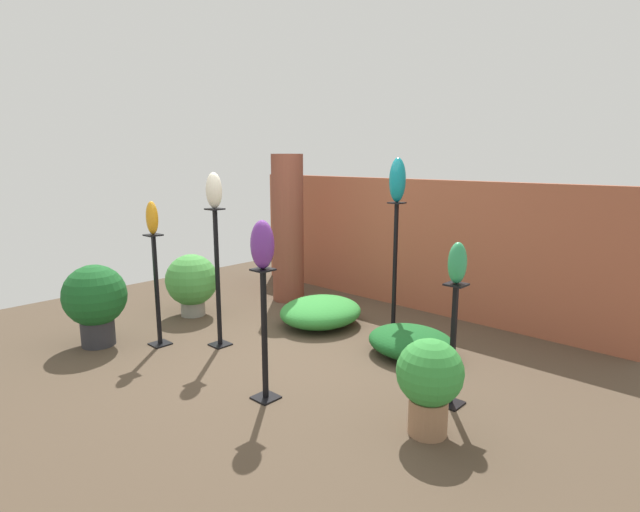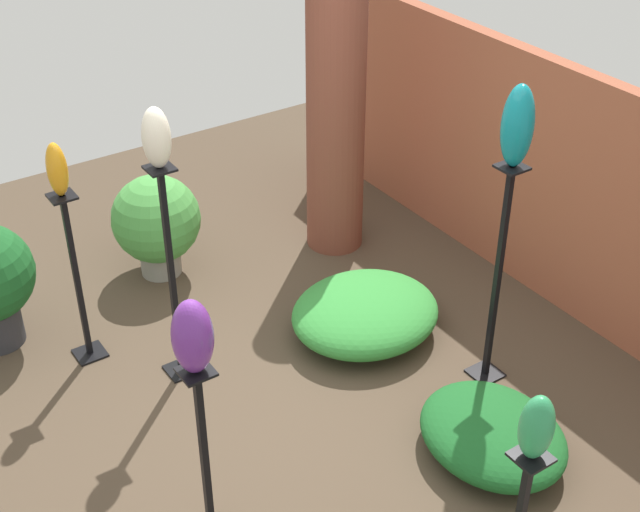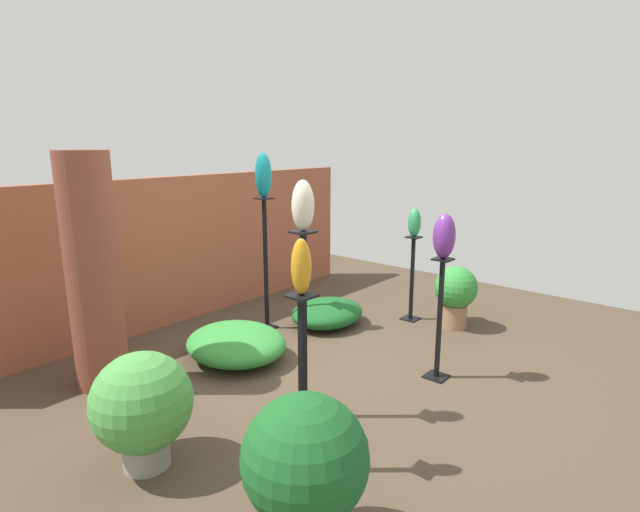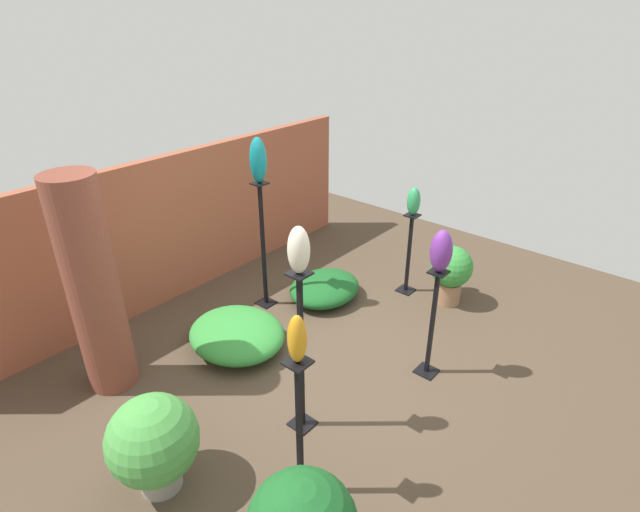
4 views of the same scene
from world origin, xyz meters
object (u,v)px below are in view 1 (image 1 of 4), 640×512
at_px(art_vase_teal, 397,180).
at_px(art_vase_amber, 152,218).
at_px(pedestal_jade, 453,351).
at_px(brick_pillar, 288,229).
at_px(potted_plant_near_pillar, 95,299).
at_px(art_vase_ivory, 214,190).
at_px(art_vase_jade, 457,263).
at_px(pedestal_teal, 395,273).
at_px(pedestal_amber, 157,295).
at_px(art_vase_violet, 262,245).
at_px(potted_plant_front_right, 430,379).
at_px(pedestal_violet, 265,341).
at_px(potted_plant_mid_left, 192,281).
at_px(pedestal_ivory, 218,283).

bearing_deg(art_vase_teal, art_vase_amber, -128.43).
height_order(pedestal_jade, art_vase_teal, art_vase_teal).
xyz_separation_m(brick_pillar, potted_plant_near_pillar, (-0.22, -2.69, -0.52)).
relative_size(art_vase_ivory, art_vase_jade, 1.11).
relative_size(pedestal_teal, potted_plant_near_pillar, 1.71).
distance_m(pedestal_amber, art_vase_amber, 0.85).
relative_size(pedestal_amber, art_vase_jade, 3.67).
height_order(art_vase_teal, art_vase_violet, art_vase_teal).
distance_m(art_vase_teal, art_vase_amber, 2.71).
bearing_deg(potted_plant_front_right, art_vase_jade, 100.78).
distance_m(pedestal_violet, pedestal_jade, 1.57).
distance_m(pedestal_teal, art_vase_violet, 2.23).
distance_m(pedestal_jade, art_vase_jade, 0.74).
bearing_deg(pedestal_teal, potted_plant_near_pillar, -130.01).
height_order(pedestal_amber, art_vase_amber, art_vase_amber).
relative_size(pedestal_violet, art_vase_ivory, 3.06).
bearing_deg(brick_pillar, art_vase_amber, -83.20).
xyz_separation_m(art_vase_amber, art_vase_violet, (1.82, -0.03, -0.07)).
relative_size(pedestal_jade, potted_plant_mid_left, 1.29).
height_order(pedestal_teal, pedestal_ivory, pedestal_teal).
xyz_separation_m(pedestal_amber, potted_plant_near_pillar, (-0.49, -0.47, -0.04)).
xyz_separation_m(art_vase_teal, potted_plant_near_pillar, (-2.15, -2.57, -1.27)).
xyz_separation_m(pedestal_jade, art_vase_teal, (-1.37, 1.14, 1.32)).
bearing_deg(brick_pillar, pedestal_violet, -47.19).
distance_m(art_vase_ivory, potted_plant_front_right, 2.92).
relative_size(pedestal_teal, art_vase_violet, 3.84).
bearing_deg(brick_pillar, potted_plant_mid_left, -105.69).
bearing_deg(art_vase_violet, art_vase_amber, 178.96).
distance_m(pedestal_jade, art_vase_teal, 2.21).
bearing_deg(pedestal_ivory, pedestal_amber, -138.66).
height_order(pedestal_violet, art_vase_ivory, art_vase_ivory).
distance_m(brick_pillar, potted_plant_near_pillar, 2.75).
height_order(art_vase_amber, art_vase_ivory, art_vase_ivory).
bearing_deg(potted_plant_front_right, art_vase_teal, 131.37).
relative_size(pedestal_amber, potted_plant_mid_left, 1.53).
height_order(brick_pillar, pedestal_teal, brick_pillar).
distance_m(pedestal_teal, art_vase_amber, 2.77).
relative_size(brick_pillar, potted_plant_front_right, 2.82).
height_order(pedestal_amber, potted_plant_front_right, pedestal_amber).
height_order(brick_pillar, art_vase_ivory, brick_pillar).
bearing_deg(pedestal_ivory, potted_plant_front_right, -0.28).
xyz_separation_m(pedestal_jade, art_vase_violet, (-1.21, -0.99, 0.87)).
bearing_deg(potted_plant_near_pillar, art_vase_violet, 10.67).
height_order(pedestal_violet, pedestal_ivory, pedestal_ivory).
height_order(pedestal_amber, art_vase_ivory, art_vase_ivory).
bearing_deg(art_vase_ivory, art_vase_teal, 54.95).
bearing_deg(art_vase_violet, brick_pillar, 132.81).
bearing_deg(pedestal_ivory, pedestal_jade, 11.55).
xyz_separation_m(pedestal_ivory, potted_plant_near_pillar, (-0.99, -0.91, -0.18)).
bearing_deg(art_vase_jade, pedestal_teal, 140.24).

